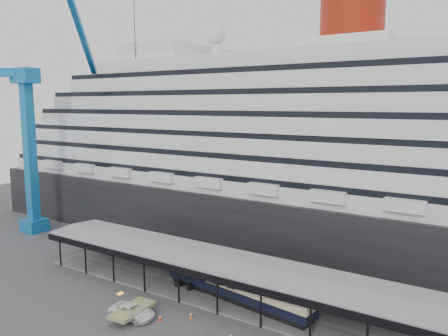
% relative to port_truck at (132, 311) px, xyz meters
% --- Properties ---
extents(ground, '(200.00, 200.00, 0.00)m').
position_rel_port_truck_xyz_m(ground, '(4.99, 5.17, -0.78)').
color(ground, '#3D3D40').
rests_on(ground, ground).
extents(cruise_ship, '(130.00, 30.00, 43.90)m').
position_rel_port_truck_xyz_m(cruise_ship, '(5.04, 37.17, 17.57)').
color(cruise_ship, black).
rests_on(cruise_ship, ground).
extents(platform_canopy, '(56.00, 9.18, 5.30)m').
position_rel_port_truck_xyz_m(platform_canopy, '(4.99, 10.17, 1.58)').
color(platform_canopy, slate).
rests_on(platform_canopy, ground).
extents(crane_blue, '(22.63, 19.19, 47.60)m').
position_rel_port_truck_xyz_m(crane_blue, '(-40.13, 15.79, 19.18)').
color(crane_blue, '#176AAE').
rests_on(crane_blue, ground).
extents(port_truck, '(5.81, 3.01, 1.56)m').
position_rel_port_truck_xyz_m(port_truck, '(0.00, 0.00, 0.00)').
color(port_truck, white).
rests_on(port_truck, ground).
extents(pullman_carriage, '(21.82, 5.72, 21.25)m').
position_rel_port_truck_xyz_m(pullman_carriage, '(7.97, 10.17, 1.80)').
color(pullman_carriage, black).
rests_on(pullman_carriage, ground).
extents(traffic_cone_left, '(0.39, 0.39, 0.75)m').
position_rel_port_truck_xyz_m(traffic_cone_left, '(3.14, 1.30, -0.41)').
color(traffic_cone_left, red).
rests_on(traffic_cone_left, ground).
extents(traffic_cone_mid, '(0.47, 0.47, 0.75)m').
position_rel_port_truck_xyz_m(traffic_cone_mid, '(5.80, 3.61, -0.41)').
color(traffic_cone_mid, '#FA5B0D').
rests_on(traffic_cone_mid, ground).
extents(traffic_cone_right, '(0.50, 0.50, 0.76)m').
position_rel_port_truck_xyz_m(traffic_cone_right, '(12.14, 2.15, -0.41)').
color(traffic_cone_right, '#E63E0C').
rests_on(traffic_cone_right, ground).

